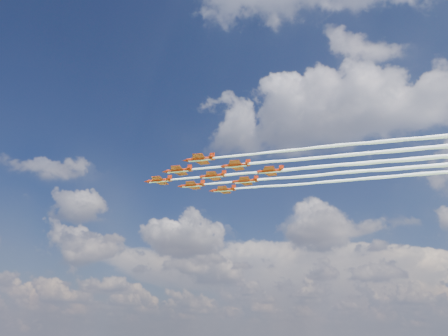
{
  "coord_description": "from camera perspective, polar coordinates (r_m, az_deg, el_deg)",
  "views": [
    {
      "loc": [
        55.93,
        -117.31,
        25.89
      ],
      "look_at": [
        -1.03,
        4.42,
        78.99
      ],
      "focal_mm": 35.0,
      "sensor_mm": 36.0,
      "label": 1
    }
  ],
  "objects": [
    {
      "name": "jet_row3_starb",
      "position": [
        157.62,
        22.47,
        -0.95
      ],
      "size": [
        129.0,
        30.12,
        2.54
      ],
      "rotation": [
        0.0,
        0.0,
        0.2
      ],
      "color": "#B12509"
    },
    {
      "name": "jet_row2_port",
      "position": [
        135.4,
        19.7,
        1.95
      ],
      "size": [
        129.0,
        30.12,
        2.54
      ],
      "rotation": [
        0.0,
        0.0,
        0.2
      ],
      "color": "#B12509"
    },
    {
      "name": "jet_row3_port",
      "position": [
        130.14,
        24.15,
        3.57
      ],
      "size": [
        129.0,
        30.12,
        2.54
      ],
      "rotation": [
        0.0,
        0.0,
        0.2
      ],
      "color": "#B12509"
    },
    {
      "name": "jet_row4_starb",
      "position": [
        152.62,
        26.36,
        0.34
      ],
      "size": [
        129.0,
        30.12,
        2.54
      ],
      "rotation": [
        0.0,
        0.0,
        0.2
      ],
      "color": "#B12509"
    },
    {
      "name": "jet_row2_starb",
      "position": [
        149.29,
        19.23,
        -0.29
      ],
      "size": [
        129.0,
        30.12,
        2.54
      ],
      "rotation": [
        0.0,
        0.0,
        0.2
      ],
      "color": "#B12509"
    },
    {
      "name": "jet_row3_centre",
      "position": [
        143.76,
        23.23,
        1.1
      ],
      "size": [
        129.0,
        30.12,
        2.54
      ],
      "rotation": [
        0.0,
        0.0,
        0.2
      ],
      "color": "#B12509"
    },
    {
      "name": "jet_lead",
      "position": [
        141.51,
        15.62,
        0.44
      ],
      "size": [
        129.0,
        30.12,
        2.54
      ],
      "rotation": [
        0.0,
        0.0,
        0.2
      ],
      "color": "#B12509"
    }
  ]
}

